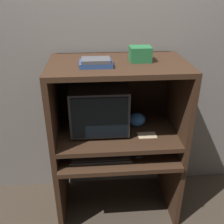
{
  "coord_description": "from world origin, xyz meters",
  "views": [
    {
      "loc": [
        -0.19,
        -1.52,
        1.88
      ],
      "look_at": [
        -0.04,
        0.3,
        0.97
      ],
      "focal_mm": 42.0,
      "sensor_mm": 36.0,
      "label": 1
    }
  ],
  "objects_px": {
    "crt_monitor": "(99,107)",
    "snack_bag": "(137,120)",
    "storage_box": "(140,54)",
    "book_stack": "(96,63)",
    "mouse": "(138,157)",
    "keyboard": "(101,158)"
  },
  "relations": [
    {
      "from": "book_stack",
      "to": "storage_box",
      "type": "height_order",
      "value": "storage_box"
    },
    {
      "from": "storage_box",
      "to": "book_stack",
      "type": "bearing_deg",
      "value": -162.83
    },
    {
      "from": "keyboard",
      "to": "book_stack",
      "type": "bearing_deg",
      "value": 99.04
    },
    {
      "from": "crt_monitor",
      "to": "snack_bag",
      "type": "xyz_separation_m",
      "value": [
        0.31,
        0.02,
        -0.14
      ]
    },
    {
      "from": "snack_bag",
      "to": "book_stack",
      "type": "height_order",
      "value": "book_stack"
    },
    {
      "from": "crt_monitor",
      "to": "mouse",
      "type": "xyz_separation_m",
      "value": [
        0.29,
        -0.23,
        -0.33
      ]
    },
    {
      "from": "crt_monitor",
      "to": "keyboard",
      "type": "bearing_deg",
      "value": -90.2
    },
    {
      "from": "keyboard",
      "to": "book_stack",
      "type": "height_order",
      "value": "book_stack"
    },
    {
      "from": "crt_monitor",
      "to": "storage_box",
      "type": "distance_m",
      "value": 0.52
    },
    {
      "from": "crt_monitor",
      "to": "snack_bag",
      "type": "bearing_deg",
      "value": 3.55
    },
    {
      "from": "book_stack",
      "to": "storage_box",
      "type": "relative_size",
      "value": 1.48
    },
    {
      "from": "keyboard",
      "to": "book_stack",
      "type": "relative_size",
      "value": 2.12
    },
    {
      "from": "keyboard",
      "to": "crt_monitor",
      "type": "bearing_deg",
      "value": 89.8
    },
    {
      "from": "mouse",
      "to": "book_stack",
      "type": "xyz_separation_m",
      "value": [
        -0.31,
        0.1,
        0.72
      ]
    },
    {
      "from": "crt_monitor",
      "to": "storage_box",
      "type": "xyz_separation_m",
      "value": [
        0.3,
        -0.03,
        0.42
      ]
    },
    {
      "from": "storage_box",
      "to": "keyboard",
      "type": "bearing_deg",
      "value": -147.82
    },
    {
      "from": "keyboard",
      "to": "storage_box",
      "type": "distance_m",
      "value": 0.83
    },
    {
      "from": "crt_monitor",
      "to": "book_stack",
      "type": "distance_m",
      "value": 0.41
    },
    {
      "from": "mouse",
      "to": "book_stack",
      "type": "bearing_deg",
      "value": 162.01
    },
    {
      "from": "crt_monitor",
      "to": "keyboard",
      "type": "relative_size",
      "value": 0.94
    },
    {
      "from": "crt_monitor",
      "to": "snack_bag",
      "type": "height_order",
      "value": "crt_monitor"
    },
    {
      "from": "snack_bag",
      "to": "storage_box",
      "type": "height_order",
      "value": "storage_box"
    }
  ]
}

